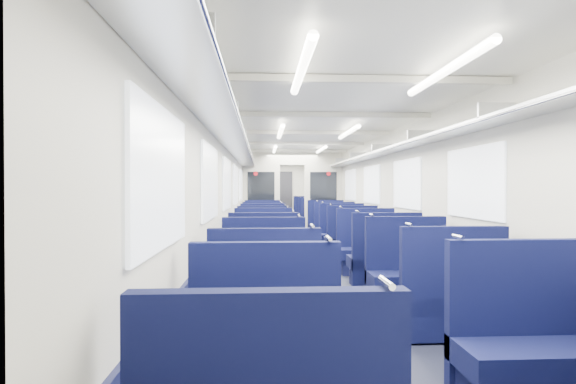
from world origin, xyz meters
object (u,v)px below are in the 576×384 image
object	(u,v)px
seat_7	(409,278)
seat_16	(263,232)
seat_8	(263,263)
seat_19	(326,227)
seat_14	(263,238)
seat_26	(263,215)
seat_22	(263,219)
seat_3	(528,353)
seat_15	(343,237)
seat_2	(265,361)
seat_9	(384,263)
seat_13	(351,242)
end_door	(283,196)
seat_4	(264,308)
seat_12	(263,243)
seat_18	(263,227)
bulkhead	(292,192)
seat_24	(263,217)
seat_21	(317,221)
seat_5	(448,303)
seat_11	(367,252)
seat_6	(264,281)
seat_20	(263,222)
seat_25	(309,217)
seat_23	(313,219)
seat_10	(263,252)

from	to	relation	value
seat_7	seat_16	world-z (taller)	same
seat_8	seat_19	distance (m)	5.97
seat_14	seat_19	distance (m)	2.99
seat_8	seat_26	bearing A→B (deg)	90.00
seat_19	seat_22	distance (m)	3.57
seat_7	seat_26	bearing A→B (deg)	97.72
seat_3	seat_15	size ratio (longest dim) A/B	1.00
seat_22	seat_2	bearing A→B (deg)	-90.00
seat_9	seat_13	distance (m)	2.42
end_door	seat_4	bearing A→B (deg)	-93.18
seat_12	seat_19	world-z (taller)	same
seat_18	seat_26	bearing A→B (deg)	90.00
bulkhead	seat_19	xyz separation A→B (m)	(0.83, -0.97, -0.91)
seat_8	seat_13	world-z (taller)	same
seat_14	seat_24	world-z (taller)	same
seat_21	seat_26	distance (m)	3.68
seat_4	seat_26	size ratio (longest dim) A/B	1.00
seat_14	seat_5	bearing A→B (deg)	-73.36
seat_8	seat_9	world-z (taller)	same
seat_11	seat_24	distance (m)	9.09
seat_6	seat_20	xyz separation A→B (m)	(0.00, 8.91, 0.00)
seat_26	seat_8	bearing A→B (deg)	-90.00
seat_5	seat_26	world-z (taller)	same
seat_11	seat_8	bearing A→B (deg)	-149.79
seat_14	seat_15	size ratio (longest dim) A/B	1.00
seat_6	seat_21	distance (m)	9.16
seat_9	seat_16	world-z (taller)	same
seat_7	seat_14	bearing A→B (deg)	110.56
seat_16	seat_25	xyz separation A→B (m)	(1.66, 5.55, 0.00)
seat_2	seat_16	size ratio (longest dim) A/B	1.00
seat_16	seat_19	xyz separation A→B (m)	(1.66, 1.19, 0.00)
seat_14	seat_21	xyz separation A→B (m)	(1.66, 4.54, 0.00)
seat_18	bulkhead	bearing A→B (deg)	50.12
seat_8	seat_24	world-z (taller)	same
seat_15	seat_19	size ratio (longest dim) A/B	1.00
seat_2	seat_20	bearing A→B (deg)	90.00
seat_20	seat_26	bearing A→B (deg)	90.00
seat_2	seat_20	size ratio (longest dim) A/B	1.00
end_door	seat_23	distance (m)	3.73
seat_9	seat_11	world-z (taller)	same
seat_11	seat_12	xyz separation A→B (m)	(-1.66, 1.28, 0.00)
bulkhead	seat_2	size ratio (longest dim) A/B	2.64
seat_8	seat_20	distance (m)	7.69
seat_9	seat_19	world-z (taller)	same
seat_23	seat_24	world-z (taller)	same
seat_2	seat_15	world-z (taller)	same
bulkhead	seat_22	distance (m)	2.51
seat_10	seat_14	distance (m)	2.10
seat_7	seat_20	xyz separation A→B (m)	(-1.66, 8.86, 0.00)
seat_2	seat_3	world-z (taller)	same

